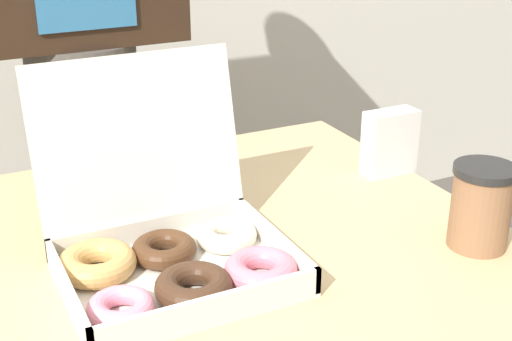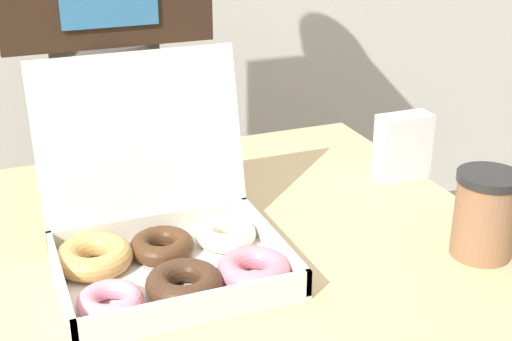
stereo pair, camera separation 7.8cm
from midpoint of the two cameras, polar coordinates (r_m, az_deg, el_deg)
donut_box at (r=1.02m, az=-4.99°, el=-5.98°), size 0.34×0.32×0.29m
coffee_cup at (r=1.11m, az=19.77°, el=-3.35°), size 0.09×0.09×0.13m
napkin_holder at (r=1.35m, az=13.30°, el=1.87°), size 0.10×0.05×0.12m
person_customer at (r=1.68m, az=-10.75°, el=9.80°), size 0.46×0.25×1.72m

